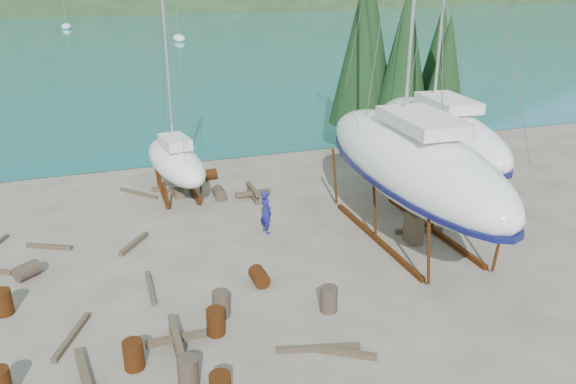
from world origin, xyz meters
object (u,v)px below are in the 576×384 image
object	(u,v)px
large_sailboat_near	(411,160)
worker	(266,212)
large_sailboat_far	(438,132)
small_sailboat_shore	(176,161)

from	to	relation	value
large_sailboat_near	worker	xyz separation A→B (m)	(-5.47, 2.31, -2.43)
worker	large_sailboat_near	bearing A→B (deg)	-125.07
large_sailboat_far	worker	distance (m)	10.32
worker	large_sailboat_far	bearing A→B (deg)	-89.00
small_sailboat_shore	worker	distance (m)	6.51
worker	small_sailboat_shore	bearing A→B (deg)	14.51
large_sailboat_far	small_sailboat_shore	size ratio (longest dim) A/B	1.72
large_sailboat_far	small_sailboat_shore	xyz separation A→B (m)	(-12.75, 3.46, -1.24)
large_sailboat_far	small_sailboat_shore	distance (m)	13.27
small_sailboat_shore	worker	bearing A→B (deg)	-71.33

